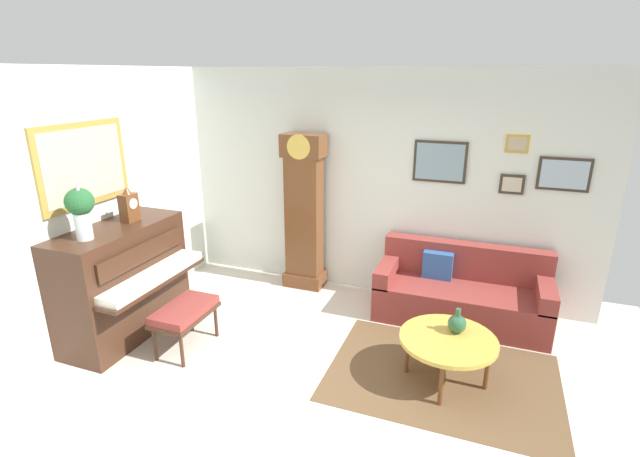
{
  "coord_description": "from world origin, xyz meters",
  "views": [
    {
      "loc": [
        1.32,
        -3.15,
        2.73
      ],
      "look_at": [
        -0.38,
        1.4,
        1.1
      ],
      "focal_mm": 26.13,
      "sensor_mm": 36.0,
      "label": 1
    }
  ],
  "objects_px": {
    "flower_vase": "(80,208)",
    "green_jug": "(457,324)",
    "piano_bench": "(185,313)",
    "piano": "(124,281)",
    "couch": "(461,293)",
    "mantel_clock": "(129,206)",
    "coffee_table": "(448,341)",
    "grandfather_clock": "(304,216)"
  },
  "relations": [
    {
      "from": "piano_bench",
      "to": "couch",
      "type": "distance_m",
      "value": 3.08
    },
    {
      "from": "couch",
      "to": "flower_vase",
      "type": "height_order",
      "value": "flower_vase"
    },
    {
      "from": "piano_bench",
      "to": "green_jug",
      "type": "relative_size",
      "value": 2.92
    },
    {
      "from": "piano",
      "to": "grandfather_clock",
      "type": "bearing_deg",
      "value": 53.04
    },
    {
      "from": "grandfather_clock",
      "to": "couch",
      "type": "distance_m",
      "value": 2.14
    },
    {
      "from": "piano_bench",
      "to": "grandfather_clock",
      "type": "height_order",
      "value": "grandfather_clock"
    },
    {
      "from": "piano_bench",
      "to": "flower_vase",
      "type": "height_order",
      "value": "flower_vase"
    },
    {
      "from": "couch",
      "to": "flower_vase",
      "type": "xyz_separation_m",
      "value": [
        -3.38,
        -2.0,
        1.22
      ]
    },
    {
      "from": "couch",
      "to": "coffee_table",
      "type": "bearing_deg",
      "value": -91.04
    },
    {
      "from": "piano_bench",
      "to": "flower_vase",
      "type": "distance_m",
      "value": 1.42
    },
    {
      "from": "green_jug",
      "to": "coffee_table",
      "type": "bearing_deg",
      "value": -114.08
    },
    {
      "from": "couch",
      "to": "flower_vase",
      "type": "bearing_deg",
      "value": -149.38
    },
    {
      "from": "grandfather_clock",
      "to": "mantel_clock",
      "type": "height_order",
      "value": "grandfather_clock"
    },
    {
      "from": "couch",
      "to": "mantel_clock",
      "type": "relative_size",
      "value": 5.0
    },
    {
      "from": "piano_bench",
      "to": "grandfather_clock",
      "type": "relative_size",
      "value": 0.34
    },
    {
      "from": "flower_vase",
      "to": "green_jug",
      "type": "relative_size",
      "value": 2.42
    },
    {
      "from": "couch",
      "to": "green_jug",
      "type": "distance_m",
      "value": 1.17
    },
    {
      "from": "couch",
      "to": "coffee_table",
      "type": "xyz_separation_m",
      "value": [
        -0.02,
        -1.27,
        0.11
      ]
    },
    {
      "from": "grandfather_clock",
      "to": "flower_vase",
      "type": "bearing_deg",
      "value": -121.68
    },
    {
      "from": "grandfather_clock",
      "to": "mantel_clock",
      "type": "distance_m",
      "value": 2.12
    },
    {
      "from": "piano",
      "to": "flower_vase",
      "type": "distance_m",
      "value": 1.0
    },
    {
      "from": "piano",
      "to": "couch",
      "type": "bearing_deg",
      "value": 25.45
    },
    {
      "from": "piano",
      "to": "grandfather_clock",
      "type": "distance_m",
      "value": 2.27
    },
    {
      "from": "couch",
      "to": "mantel_clock",
      "type": "height_order",
      "value": "mantel_clock"
    },
    {
      "from": "coffee_table",
      "to": "flower_vase",
      "type": "relative_size",
      "value": 1.52
    },
    {
      "from": "couch",
      "to": "mantel_clock",
      "type": "distance_m",
      "value": 3.81
    },
    {
      "from": "couch",
      "to": "mantel_clock",
      "type": "bearing_deg",
      "value": -157.59
    },
    {
      "from": "piano",
      "to": "piano_bench",
      "type": "xyz_separation_m",
      "value": [
        0.78,
        -0.04,
        -0.21
      ]
    },
    {
      "from": "piano_bench",
      "to": "coffee_table",
      "type": "distance_m",
      "value": 2.6
    },
    {
      "from": "flower_vase",
      "to": "green_jug",
      "type": "height_order",
      "value": "flower_vase"
    },
    {
      "from": "piano",
      "to": "flower_vase",
      "type": "relative_size",
      "value": 2.48
    },
    {
      "from": "grandfather_clock",
      "to": "flower_vase",
      "type": "relative_size",
      "value": 3.5
    },
    {
      "from": "flower_vase",
      "to": "green_jug",
      "type": "bearing_deg",
      "value": 14.09
    },
    {
      "from": "grandfather_clock",
      "to": "mantel_clock",
      "type": "xyz_separation_m",
      "value": [
        -1.35,
        -1.58,
        0.43
      ]
    },
    {
      "from": "piano",
      "to": "green_jug",
      "type": "bearing_deg",
      "value": 7.76
    },
    {
      "from": "grandfather_clock",
      "to": "piano_bench",
      "type": "bearing_deg",
      "value": -107.18
    },
    {
      "from": "coffee_table",
      "to": "green_jug",
      "type": "relative_size",
      "value": 3.67
    },
    {
      "from": "piano",
      "to": "piano_bench",
      "type": "height_order",
      "value": "piano"
    },
    {
      "from": "grandfather_clock",
      "to": "piano",
      "type": "bearing_deg",
      "value": -126.96
    },
    {
      "from": "flower_vase",
      "to": "green_jug",
      "type": "xyz_separation_m",
      "value": [
        3.41,
        0.86,
        -1.0
      ]
    },
    {
      "from": "piano_bench",
      "to": "coffee_table",
      "type": "relative_size",
      "value": 0.8
    },
    {
      "from": "flower_vase",
      "to": "couch",
      "type": "bearing_deg",
      "value": 30.62
    }
  ]
}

